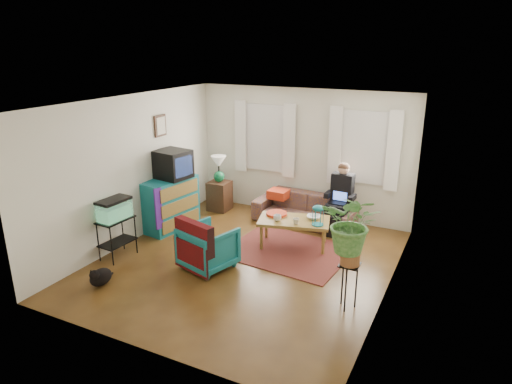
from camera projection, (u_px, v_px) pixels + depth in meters
The scene contains 31 objects.
floor at pixel (245, 262), 7.47m from camera, with size 4.50×5.00×0.01m, color #4F2B14.
ceiling at pixel (244, 102), 6.66m from camera, with size 4.50×5.00×0.01m, color white.
wall_back at pixel (302, 154), 9.20m from camera, with size 4.50×0.01×2.60m, color silver.
wall_front at pixel (137, 249), 4.94m from camera, with size 4.50×0.01×2.60m, color silver.
wall_left at pixel (131, 170), 8.02m from camera, with size 0.01×5.00×2.60m, color silver.
wall_right at pixel (393, 209), 6.12m from camera, with size 0.01×5.00×2.60m, color silver.
window_left at pixel (266, 138), 9.44m from camera, with size 1.08×0.04×1.38m, color white.
window_right at pixel (364, 148), 8.58m from camera, with size 1.08×0.04×1.38m, color white.
curtains_left at pixel (264, 139), 9.37m from camera, with size 1.36×0.06×1.50m, color white.
curtains_right at pixel (363, 148), 8.51m from camera, with size 1.36×0.06×1.50m, color white.
picture_frame at pixel (161, 126), 8.52m from camera, with size 0.04×0.32×0.40m, color #3D2616.
area_rug at pixel (288, 251), 7.86m from camera, with size 2.00×1.60×0.01m, color brown.
sofa at pixel (305, 205), 8.99m from camera, with size 1.99×0.79×0.78m, color brown.
seated_person at pixel (340, 201), 8.60m from camera, with size 0.50×0.61×1.19m, color black, non-canonical shape.
side_table at pixel (220, 196), 9.75m from camera, with size 0.43×0.43×0.62m, color #402A18.
table_lamp at pixel (219, 170), 9.57m from camera, with size 0.32×0.32×0.57m, color white, non-canonical shape.
dresser at pixel (170, 203), 8.74m from camera, with size 0.55×1.10×0.99m, color #105665.
crt_tv at pixel (172, 164), 8.57m from camera, with size 0.61×0.55×0.53m, color black.
aquarium_stand at pixel (117, 238), 7.57m from camera, with size 0.34×0.61×0.68m, color black.
aquarium at pixel (114, 209), 7.40m from camera, with size 0.30×0.55×0.36m, color #7FD899.
black_cat at pixel (101, 275), 6.73m from camera, with size 0.25×0.38×0.33m, color black.
armchair at pixel (208, 245), 7.22m from camera, with size 0.74×0.70×0.76m, color #116669.
serape_throw at pixel (194, 241), 6.96m from camera, with size 0.77×0.18×0.63m, color #9E0A0A.
coffee_table at pixel (294, 233), 8.00m from camera, with size 1.22×0.66×0.50m, color brown.
cup_a at pixel (277, 218), 7.86m from camera, with size 0.14×0.14×0.11m, color white.
cup_b at pixel (296, 221), 7.71m from camera, with size 0.11×0.11×0.10m, color beige.
bowl at pixel (314, 217), 7.96m from camera, with size 0.24×0.24×0.06m, color white.
snack_tray at pixel (277, 214), 8.13m from camera, with size 0.38×0.38×0.04m, color #B21414.
birdcage at pixel (318, 215), 7.64m from camera, with size 0.20×0.20×0.35m, color #115B6B, non-canonical shape.
plant_stand at pixel (348, 286), 6.11m from camera, with size 0.28×0.28×0.65m, color black.
potted_plant at pixel (352, 233), 5.86m from camera, with size 0.75×0.65×0.83m, color #599947.
Camera 1 is at (3.15, -5.96, 3.43)m, focal length 32.00 mm.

